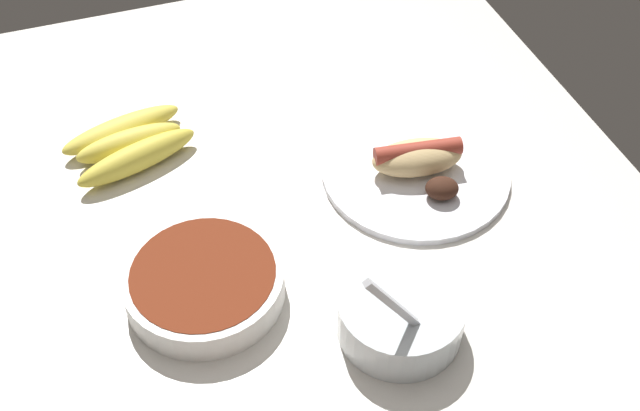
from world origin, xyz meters
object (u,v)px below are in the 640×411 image
plate_hotdog_assembled (417,167)px  bowl_coleslaw (401,313)px  bowl_chili (204,282)px  banana_bunch (130,143)px

plate_hotdog_assembled → bowl_coleslaw: 25.57cm
plate_hotdog_assembled → bowl_coleslaw: bowl_coleslaw is taller
bowl_chili → plate_hotdog_assembled: 33.58cm
plate_hotdog_assembled → bowl_chili: bearing=-72.2°
bowl_chili → plate_hotdog_assembled: bearing=107.8°
plate_hotdog_assembled → bowl_coleslaw: bearing=-28.4°
bowl_chili → plate_hotdog_assembled: plate_hotdog_assembled is taller
bowl_chili → plate_hotdog_assembled: size_ratio=0.74×
plate_hotdog_assembled → banana_bunch: bearing=-115.5°
banana_bunch → bowl_chili: bearing=8.7°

